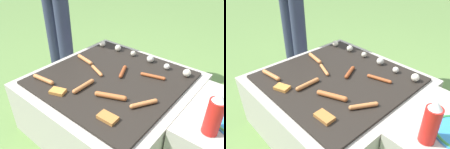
# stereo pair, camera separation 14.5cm
# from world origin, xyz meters

# --- Properties ---
(ground_plane) EXTENTS (14.00, 14.00, 0.00)m
(ground_plane) POSITION_xyz_m (0.00, 0.00, 0.00)
(ground_plane) COLOR #608442
(grill) EXTENTS (1.00, 1.00, 0.41)m
(grill) POSITION_xyz_m (0.00, 0.00, 0.20)
(grill) COLOR #B2AA9E
(grill) RESTS_ON ground_plane
(sausage_mid_right) EXTENTS (0.18, 0.06, 0.03)m
(sausage_mid_right) POSITION_xyz_m (-0.30, 0.04, 0.42)
(sausage_mid_right) COLOR #C6753D
(sausage_mid_right) RESTS_ON grill
(sausage_back_left) EXTENTS (0.15, 0.07, 0.02)m
(sausage_back_left) POSITION_xyz_m (-0.12, -0.02, 0.42)
(sausage_back_left) COLOR #C6753D
(sausage_back_left) RESTS_ON grill
(sausage_mid_left) EXTENTS (0.17, 0.06, 0.02)m
(sausage_mid_left) POSITION_xyz_m (0.21, 0.17, 0.42)
(sausage_mid_left) COLOR #A34C23
(sausage_mid_left) RESTS_ON grill
(sausage_front_left) EXTENTS (0.03, 0.18, 0.03)m
(sausage_front_left) POSITION_xyz_m (-0.05, -0.21, 0.42)
(sausage_front_left) COLOR #C6753D
(sausage_front_left) RESTS_ON grill
(sausage_front_center) EXTENTS (0.18, 0.10, 0.03)m
(sausage_front_center) POSITION_xyz_m (0.14, -0.18, 0.42)
(sausage_front_center) COLOR #B7602D
(sausage_front_center) RESTS_ON grill
(sausage_back_center) EXTENTS (0.10, 0.15, 0.03)m
(sausage_back_center) POSITION_xyz_m (0.33, -0.11, 0.42)
(sausage_back_center) COLOR #C6753D
(sausage_back_center) RESTS_ON grill
(sausage_back_right) EXTENTS (0.08, 0.14, 0.03)m
(sausage_back_right) POSITION_xyz_m (0.02, 0.09, 0.42)
(sausage_back_right) COLOR #93421E
(sausage_back_right) RESTS_ON grill
(sausage_front_right) EXTENTS (0.18, 0.05, 0.03)m
(sausage_front_right) POSITION_xyz_m (-0.31, -0.32, 0.42)
(sausage_front_right) COLOR #C6753D
(sausage_front_right) RESTS_ON grill
(bread_slice_right) EXTENTS (0.11, 0.09, 0.02)m
(bread_slice_right) POSITION_xyz_m (-0.13, -0.34, 0.42)
(bread_slice_right) COLOR #D18438
(bread_slice_right) RESTS_ON grill
(bread_slice_center) EXTENTS (0.11, 0.07, 0.02)m
(bread_slice_center) POSITION_xyz_m (0.24, -0.32, 0.42)
(bread_slice_center) COLOR #B27033
(bread_slice_center) RESTS_ON grill
(mushroom_row) EXTENTS (0.81, 0.07, 0.05)m
(mushroom_row) POSITION_xyz_m (-0.00, 0.34, 0.43)
(mushroom_row) COLOR beige
(mushroom_row) RESTS_ON grill
(condiment_bottle) EXTENTS (0.07, 0.07, 0.22)m
(condiment_bottle) POSITION_xyz_m (0.67, -0.08, 0.51)
(condiment_bottle) COLOR red
(condiment_bottle) RESTS_ON side_ledge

